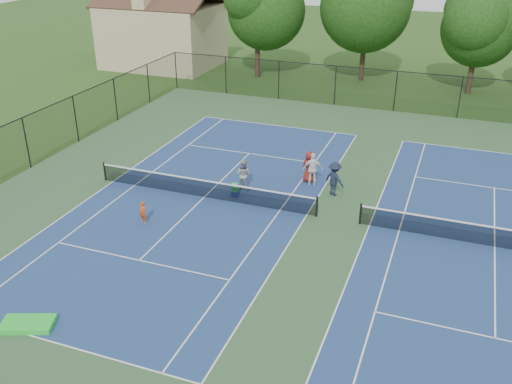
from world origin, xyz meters
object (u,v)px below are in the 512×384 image
at_px(tree_back_b, 367,2).
at_px(bystander_b, 335,179).
at_px(tree_back_a, 258,7).
at_px(bystander_c, 309,167).
at_px(clapboard_house, 163,33).
at_px(ball_hopper, 235,187).
at_px(bystander_a, 313,169).
at_px(child_player, 143,212).
at_px(tree_back_c, 479,24).
at_px(ball_crate, 235,193).
at_px(instructor, 243,174).

distance_m(tree_back_b, bystander_b, 24.26).
distance_m(tree_back_a, bystander_c, 23.38).
relative_size(clapboard_house, ball_hopper, 26.09).
distance_m(clapboard_house, bystander_a, 30.05).
height_order(tree_back_a, child_player, tree_back_a).
relative_size(tree_back_c, bystander_a, 4.61).
bearing_deg(tree_back_a, ball_crate, -72.31).
height_order(clapboard_house, bystander_c, clapboard_house).
bearing_deg(tree_back_b, bystander_c, -86.13).
relative_size(tree_back_b, child_player, 9.19).
xyz_separation_m(tree_back_c, bystander_b, (-5.83, -22.37, -4.57)).
distance_m(tree_back_b, child_player, 30.40).
xyz_separation_m(tree_back_b, instructor, (-1.50, -24.29, -5.78)).
bearing_deg(instructor, tree_back_a, -66.82).
bearing_deg(bystander_c, tree_back_c, -99.24).
xyz_separation_m(tree_back_b, tree_back_c, (9.00, -1.00, -1.11)).
height_order(tree_back_b, bystander_b, tree_back_b).
bearing_deg(instructor, child_player, 64.24).
relative_size(bystander_c, ball_crate, 4.77).
height_order(bystander_a, bystander_c, bystander_a).
distance_m(bystander_a, ball_hopper, 4.35).
distance_m(tree_back_c, clapboard_house, 28.10).
distance_m(child_player, ball_hopper, 5.09).
distance_m(child_player, instructor, 5.98).
relative_size(tree_back_a, clapboard_house, 0.85).
distance_m(tree_back_a, child_player, 28.35).
height_order(clapboard_house, instructor, clapboard_house).
distance_m(instructor, bystander_c, 3.65).
relative_size(child_player, bystander_b, 0.60).
bearing_deg(child_player, ball_hopper, 67.04).
bearing_deg(clapboard_house, tree_back_c, 0.00).
relative_size(tree_back_b, clapboard_house, 0.93).
xyz_separation_m(tree_back_c, instructor, (-10.50, -23.29, -4.66)).
height_order(tree_back_a, instructor, tree_back_a).
xyz_separation_m(tree_back_c, clapboard_house, (-28.00, -0.00, -2.39)).
relative_size(tree_back_c, child_player, 7.69).
bearing_deg(child_player, tree_back_b, 93.78).
relative_size(instructor, ball_hopper, 3.94).
bearing_deg(tree_back_b, tree_back_c, -6.34).
bearing_deg(child_player, ball_crate, 67.04).
bearing_deg(tree_back_a, bystander_c, -62.56).
relative_size(clapboard_house, bystander_c, 6.20).
xyz_separation_m(instructor, ball_hopper, (-0.06, -1.01, -0.32)).
bearing_deg(bystander_a, instructor, 11.41).
relative_size(clapboard_house, child_player, 9.89).
relative_size(tree_back_a, tree_back_c, 1.09).
bearing_deg(bystander_a, tree_back_b, -101.51).
xyz_separation_m(tree_back_a, clapboard_house, (-10.00, 1.00, -2.95)).
height_order(child_player, ball_crate, child_player).
distance_m(tree_back_c, bystander_b, 23.57).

